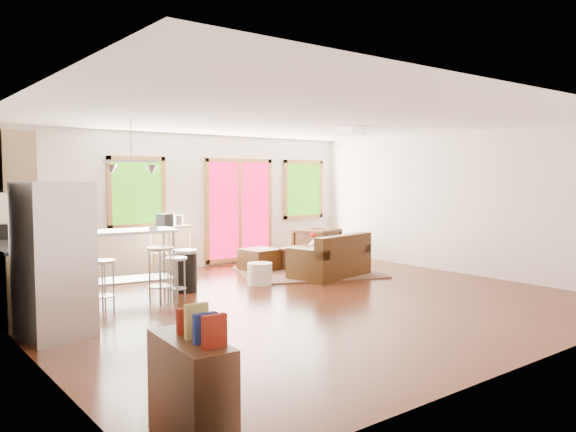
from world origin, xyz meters
TOP-DOWN VIEW (x-y plane):
  - floor at (0.00, 0.00)m, footprint 7.50×7.00m
  - ceiling at (0.00, 0.00)m, footprint 7.50×7.00m
  - back_wall at (0.00, 3.51)m, footprint 7.50×0.02m
  - left_wall at (-3.76, 0.00)m, footprint 0.02×7.00m
  - right_wall at (3.76, 0.00)m, footprint 0.02×7.00m
  - front_wall at (0.00, -3.51)m, footprint 7.50×0.02m
  - window_left at (-1.00, 3.46)m, footprint 1.10×0.05m
  - french_doors at (1.20, 3.46)m, footprint 1.60×0.05m
  - window_right at (2.90, 3.46)m, footprint 1.10×0.05m
  - rug at (1.54, 1.68)m, footprint 3.02×2.70m
  - loveseat at (1.59, 1.09)m, footprint 1.57×1.08m
  - coffee_table at (1.85, 2.04)m, footprint 1.23×0.96m
  - armchair at (2.52, 2.58)m, footprint 0.95×0.91m
  - ottoman at (0.99, 2.44)m, footprint 0.68×0.68m
  - pouf at (0.20, 1.31)m, footprint 0.50×0.50m
  - vase at (1.94, 1.99)m, footprint 0.18×0.19m
  - book at (2.06, 1.95)m, footprint 0.22×0.04m
  - cabinets at (-3.49, 1.70)m, footprint 0.64×2.24m
  - refrigerator at (-3.34, 0.18)m, footprint 0.79×0.77m
  - island at (-2.01, 1.69)m, footprint 1.66×0.87m
  - cup at (-1.58, 1.51)m, footprint 0.15×0.14m
  - bar_stool_a at (-2.51, 1.03)m, footprint 0.41×0.41m
  - bar_stool_b at (-1.70, 1.03)m, footprint 0.49×0.49m
  - bar_stool_c at (-1.49, 0.97)m, footprint 0.40×0.40m
  - trash_can at (-1.04, 1.54)m, footprint 0.38×0.38m
  - kitchen_cart at (-0.52, 3.11)m, footprint 0.85×0.71m
  - bookshelf at (-3.35, -2.96)m, footprint 0.37×0.82m
  - ceiling_flush at (1.60, 0.60)m, footprint 0.35×0.35m
  - pendant_light at (-1.90, 1.50)m, footprint 0.80×0.18m

SIDE VIEW (x-z plane):
  - floor at x=0.00m, z-range -0.02..0.00m
  - rug at x=1.54m, z-range 0.00..0.02m
  - pouf at x=0.20m, z-range 0.00..0.36m
  - ottoman at x=0.99m, z-range 0.00..0.41m
  - loveseat at x=1.59m, z-range -0.08..0.69m
  - trash_can at x=-1.04m, z-range 0.00..0.66m
  - bookshelf at x=-3.35m, z-range -0.10..0.84m
  - coffee_table at x=1.85m, z-range 0.16..0.59m
  - armchair at x=2.52m, z-range 0.00..0.80m
  - bar_stool_c at x=-1.49m, z-range 0.16..0.80m
  - bar_stool_a at x=-2.51m, z-range 0.17..0.86m
  - vase at x=1.94m, z-range 0.36..0.67m
  - book at x=2.06m, z-range 0.40..0.70m
  - bar_stool_b at x=-1.70m, z-range 0.19..0.99m
  - island at x=-2.01m, z-range 0.19..1.19m
  - kitchen_cart at x=-0.52m, z-range 0.20..1.32m
  - refrigerator at x=-3.34m, z-range 0.00..1.73m
  - cabinets at x=-3.49m, z-range -0.22..2.08m
  - cup at x=-1.58m, z-range 0.95..1.07m
  - french_doors at x=1.20m, z-range 0.05..2.15m
  - back_wall at x=0.00m, z-range 0.00..2.60m
  - left_wall at x=-3.76m, z-range 0.00..2.60m
  - right_wall at x=3.76m, z-range 0.00..2.60m
  - front_wall at x=0.00m, z-range 0.00..2.60m
  - window_left at x=-1.00m, z-range 0.85..2.15m
  - window_right at x=2.90m, z-range 0.85..2.15m
  - pendant_light at x=-1.90m, z-range 1.50..2.29m
  - ceiling_flush at x=1.60m, z-range 2.47..2.59m
  - ceiling at x=0.00m, z-range 2.60..2.62m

